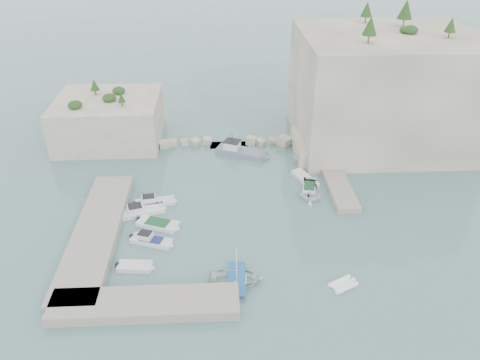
{
  "coord_description": "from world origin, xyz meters",
  "views": [
    {
      "loc": [
        -2.52,
        -45.02,
        33.63
      ],
      "look_at": [
        0.0,
        6.0,
        3.0
      ],
      "focal_mm": 35.0,
      "sensor_mm": 36.0,
      "label": 1
    }
  ],
  "objects_px": {
    "motorboat_d": "(152,243)",
    "inflatable_dinghy": "(343,286)",
    "tender_east_c": "(305,180)",
    "tender_east_d": "(306,163)",
    "motorboat_c": "(158,226)",
    "tender_east_a": "(310,200)",
    "rowboat": "(237,282)",
    "motorboat_a": "(155,204)",
    "motorboat_e": "(135,268)",
    "motorboat_b": "(143,213)",
    "tender_east_b": "(309,189)",
    "work_boat": "(242,155)"
  },
  "relations": [
    {
      "from": "motorboat_a",
      "to": "inflatable_dinghy",
      "type": "distance_m",
      "value": 26.07
    },
    {
      "from": "motorboat_a",
      "to": "tender_east_c",
      "type": "bearing_deg",
      "value": 4.88
    },
    {
      "from": "tender_east_d",
      "to": "tender_east_c",
      "type": "bearing_deg",
      "value": -179.32
    },
    {
      "from": "motorboat_b",
      "to": "motorboat_d",
      "type": "xyz_separation_m",
      "value": [
        1.81,
        -6.04,
        0.0
      ]
    },
    {
      "from": "motorboat_a",
      "to": "tender_east_a",
      "type": "height_order",
      "value": "tender_east_a"
    },
    {
      "from": "motorboat_c",
      "to": "tender_east_d",
      "type": "xyz_separation_m",
      "value": [
        20.54,
        14.59,
        0.0
      ]
    },
    {
      "from": "motorboat_c",
      "to": "inflatable_dinghy",
      "type": "relative_size",
      "value": 1.81
    },
    {
      "from": "motorboat_c",
      "to": "motorboat_d",
      "type": "bearing_deg",
      "value": -76.19
    },
    {
      "from": "motorboat_e",
      "to": "work_boat",
      "type": "bearing_deg",
      "value": 68.78
    },
    {
      "from": "inflatable_dinghy",
      "to": "tender_east_a",
      "type": "distance_m",
      "value": 15.91
    },
    {
      "from": "rowboat",
      "to": "tender_east_a",
      "type": "relative_size",
      "value": 1.75
    },
    {
      "from": "tender_east_b",
      "to": "work_boat",
      "type": "xyz_separation_m",
      "value": [
        -8.63,
        10.49,
        0.0
      ]
    },
    {
      "from": "motorboat_e",
      "to": "inflatable_dinghy",
      "type": "distance_m",
      "value": 21.77
    },
    {
      "from": "tender_east_d",
      "to": "rowboat",
      "type": "bearing_deg",
      "value": 168.11
    },
    {
      "from": "tender_east_a",
      "to": "tender_east_d",
      "type": "relative_size",
      "value": 0.77
    },
    {
      "from": "motorboat_e",
      "to": "inflatable_dinghy",
      "type": "relative_size",
      "value": 1.31
    },
    {
      "from": "work_boat",
      "to": "tender_east_c",
      "type": "bearing_deg",
      "value": -20.45
    },
    {
      "from": "tender_east_c",
      "to": "tender_east_d",
      "type": "height_order",
      "value": "tender_east_d"
    },
    {
      "from": "tender_east_b",
      "to": "motorboat_e",
      "type": "bearing_deg",
      "value": 136.64
    },
    {
      "from": "motorboat_d",
      "to": "inflatable_dinghy",
      "type": "relative_size",
      "value": 1.74
    },
    {
      "from": "motorboat_d",
      "to": "tender_east_a",
      "type": "distance_m",
      "value": 21.2
    },
    {
      "from": "motorboat_b",
      "to": "motorboat_e",
      "type": "distance_m",
      "value": 10.29
    },
    {
      "from": "tender_east_d",
      "to": "inflatable_dinghy",
      "type": "bearing_deg",
      "value": -168.64
    },
    {
      "from": "tender_east_a",
      "to": "motorboat_a",
      "type": "bearing_deg",
      "value": 105.42
    },
    {
      "from": "motorboat_a",
      "to": "motorboat_c",
      "type": "bearing_deg",
      "value": -88.92
    },
    {
      "from": "motorboat_d",
      "to": "rowboat",
      "type": "xyz_separation_m",
      "value": [
        9.45,
        -6.86,
        0.0
      ]
    },
    {
      "from": "motorboat_b",
      "to": "tender_east_c",
      "type": "bearing_deg",
      "value": 1.07
    },
    {
      "from": "motorboat_b",
      "to": "work_boat",
      "type": "relative_size",
      "value": 0.71
    },
    {
      "from": "tender_east_a",
      "to": "tender_east_d",
      "type": "height_order",
      "value": "tender_east_a"
    },
    {
      "from": "inflatable_dinghy",
      "to": "tender_east_c",
      "type": "height_order",
      "value": "tender_east_c"
    },
    {
      "from": "motorboat_b",
      "to": "tender_east_c",
      "type": "height_order",
      "value": "motorboat_b"
    },
    {
      "from": "motorboat_d",
      "to": "motorboat_c",
      "type": "bearing_deg",
      "value": 101.97
    },
    {
      "from": "motorboat_c",
      "to": "inflatable_dinghy",
      "type": "xyz_separation_m",
      "value": [
        19.79,
        -11.22,
        0.0
      ]
    },
    {
      "from": "motorboat_b",
      "to": "tender_east_a",
      "type": "height_order",
      "value": "tender_east_a"
    },
    {
      "from": "motorboat_d",
      "to": "rowboat",
      "type": "relative_size",
      "value": 0.96
    },
    {
      "from": "motorboat_a",
      "to": "motorboat_e",
      "type": "bearing_deg",
      "value": -102.75
    },
    {
      "from": "inflatable_dinghy",
      "to": "work_boat",
      "type": "xyz_separation_m",
      "value": [
        -8.78,
        29.02,
        0.0
      ]
    },
    {
      "from": "motorboat_c",
      "to": "work_boat",
      "type": "height_order",
      "value": "work_boat"
    },
    {
      "from": "inflatable_dinghy",
      "to": "motorboat_c",
      "type": "bearing_deg",
      "value": 123.06
    },
    {
      "from": "motorboat_a",
      "to": "inflatable_dinghy",
      "type": "relative_size",
      "value": 1.82
    },
    {
      "from": "motorboat_c",
      "to": "tender_east_c",
      "type": "distance_m",
      "value": 21.74
    },
    {
      "from": "rowboat",
      "to": "work_boat",
      "type": "height_order",
      "value": "work_boat"
    },
    {
      "from": "motorboat_a",
      "to": "tender_east_c",
      "type": "height_order",
      "value": "motorboat_a"
    },
    {
      "from": "tender_east_a",
      "to": "work_boat",
      "type": "relative_size",
      "value": 0.37
    },
    {
      "from": "inflatable_dinghy",
      "to": "work_boat",
      "type": "relative_size",
      "value": 0.36
    },
    {
      "from": "motorboat_d",
      "to": "tender_east_b",
      "type": "distance_m",
      "value": 22.67
    },
    {
      "from": "tender_east_b",
      "to": "motorboat_b",
      "type": "bearing_deg",
      "value": 113.59
    },
    {
      "from": "inflatable_dinghy",
      "to": "tender_east_d",
      "type": "relative_size",
      "value": 0.75
    },
    {
      "from": "rowboat",
      "to": "motorboat_c",
      "type": "bearing_deg",
      "value": 45.06
    },
    {
      "from": "motorboat_c",
      "to": "tender_east_a",
      "type": "relative_size",
      "value": 1.75
    }
  ]
}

